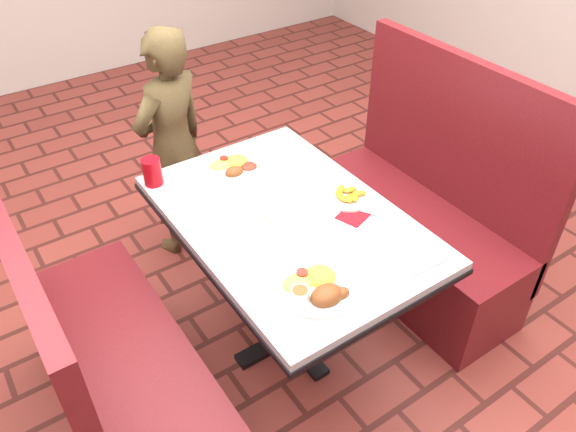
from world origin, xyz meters
The scene contains 14 objects.
dining_table centered at (0.00, 0.00, 0.65)m, with size 0.81×1.21×0.75m.
booth_bench_left centered at (-0.80, 0.00, 0.33)m, with size 0.47×1.20×1.17m.
booth_bench_right centered at (0.80, 0.00, 0.33)m, with size 0.47×1.20×1.17m.
diner_person centered at (-0.08, 0.94, 0.63)m, with size 0.46×0.30×1.25m, color brown.
near_dinner_plate centered at (-0.15, -0.40, 0.78)m, with size 0.28×0.28×0.09m.
far_dinner_plate centered at (-0.01, 0.41, 0.77)m, with size 0.25×0.25×0.06m.
plantain_plate centered at (0.27, -0.04, 0.76)m, with size 0.20×0.20×0.03m.
maroon_napkin centered at (0.21, -0.15, 0.75)m, with size 0.11×0.11×0.00m, color maroon.
spoon_utensil centered at (0.25, -0.14, 0.76)m, with size 0.01×0.13×0.00m, color silver.
red_tumbler centered at (-0.35, 0.51, 0.81)m, with size 0.08×0.08×0.12m, color #AE0B14.
paper_napkin centered at (0.25, -0.47, 0.76)m, with size 0.19×0.14×0.01m, color white.
knife_utensil centered at (-0.07, -0.41, 0.76)m, with size 0.01×0.18×0.00m, color silver.
fork_utensil centered at (-0.10, -0.34, 0.76)m, with size 0.01×0.13×0.00m, color silver.
lettuce_shreds centered at (0.04, 0.06, 0.75)m, with size 0.28×0.32×0.00m, color #85C850, non-canonical shape.
Camera 1 is at (-0.99, -1.45, 2.14)m, focal length 35.00 mm.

